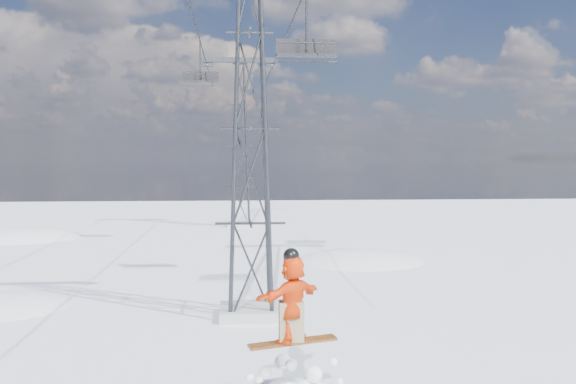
# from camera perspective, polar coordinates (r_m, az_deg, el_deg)

# --- Properties ---
(lift_tower_near) EXTENTS (5.20, 1.80, 11.43)m
(lift_tower_near) POSITION_cam_1_polar(r_m,az_deg,el_deg) (18.64, -3.39, 5.54)
(lift_tower_near) COLOR #999999
(lift_tower_near) RESTS_ON ground
(lift_tower_far) EXTENTS (5.20, 1.80, 11.43)m
(lift_tower_far) POSITION_cam_1_polar(r_m,az_deg,el_deg) (43.62, -4.27, 4.08)
(lift_tower_far) COLOR #999999
(lift_tower_far) RESTS_ON ground
(haul_cables) EXTENTS (4.46, 51.00, 0.06)m
(haul_cables) POSITION_cam_1_polar(r_m,az_deg,el_deg) (30.75, -4.02, 14.64)
(haul_cables) COLOR black
(haul_cables) RESTS_ON ground
(lift_chair_mid) EXTENTS (2.22, 0.64, 2.75)m
(lift_chair_mid) POSITION_cam_1_polar(r_m,az_deg,el_deg) (24.07, 1.63, 12.58)
(lift_chair_mid) COLOR black
(lift_chair_mid) RESTS_ON ground
(lift_chair_far) EXTENTS (1.93, 0.55, 2.39)m
(lift_chair_far) POSITION_cam_1_polar(r_m,az_deg,el_deg) (34.92, -7.79, 10.04)
(lift_chair_far) COLOR black
(lift_chair_far) RESTS_ON ground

